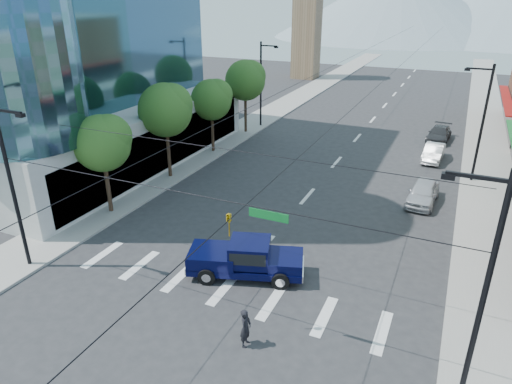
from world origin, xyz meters
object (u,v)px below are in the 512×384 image
(parked_car_near, at_px, (423,193))
(parked_car_far, at_px, (439,134))
(pickup_truck, at_px, (245,258))
(pedestrian, at_px, (246,328))
(parked_car_mid, at_px, (434,153))

(parked_car_near, bearing_deg, parked_car_far, 94.08)
(pickup_truck, relative_size, parked_car_near, 1.38)
(parked_car_near, xyz_separation_m, parked_car_far, (-0.10, 16.08, -0.08))
(pickup_truck, xyz_separation_m, pedestrian, (2.25, -4.66, -0.17))
(parked_car_mid, distance_m, parked_car_far, 6.37)
(parked_car_near, height_order, parked_car_far, parked_car_near)
(pickup_truck, bearing_deg, pedestrian, -82.40)
(parked_car_mid, height_order, parked_car_far, parked_car_mid)
(pickup_truck, bearing_deg, parked_car_mid, 54.12)
(pedestrian, bearing_deg, parked_car_near, -19.41)
(pickup_truck, bearing_deg, parked_car_far, 57.80)
(parked_car_near, height_order, parked_car_mid, parked_car_near)
(parked_car_mid, bearing_deg, pickup_truck, -104.73)
(pedestrian, distance_m, parked_car_far, 34.38)
(pickup_truck, relative_size, pedestrian, 3.58)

